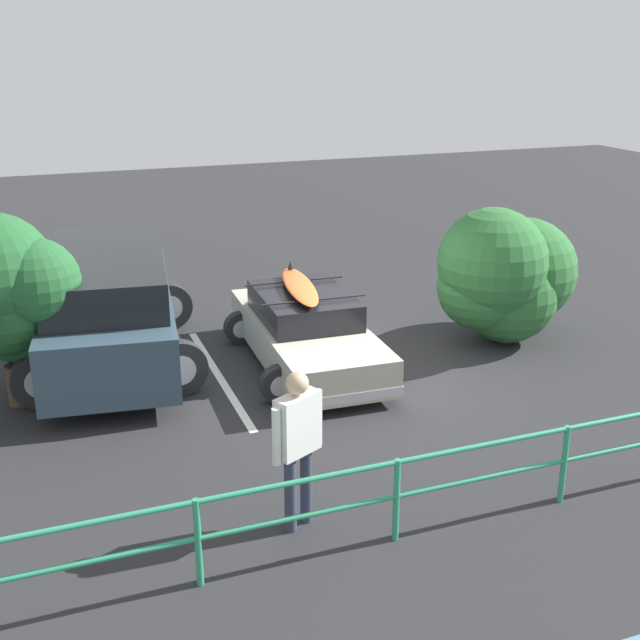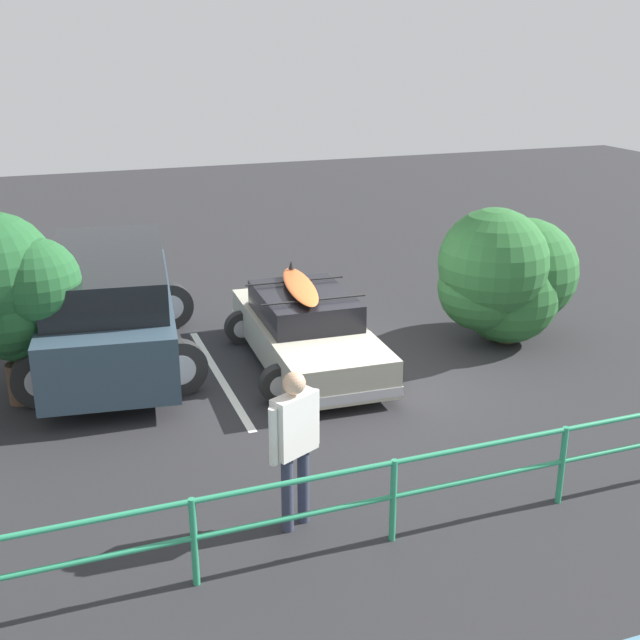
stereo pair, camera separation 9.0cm
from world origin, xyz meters
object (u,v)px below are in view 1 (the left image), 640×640
Objects in this scene: sedan_car at (306,331)px; person_bystander at (298,436)px; suv_car at (110,307)px; bush_near_left at (507,276)px.

person_bystander reaches higher than sedan_car.
suv_car is (2.92, -1.09, 0.40)m from sedan_car.
sedan_car is at bearing 159.51° from suv_car.
person_bystander is (1.60, 4.29, 0.53)m from sedan_car.
suv_car is at bearing -20.49° from sedan_car.
bush_near_left reaches higher than person_bystander.
suv_car is at bearing -11.25° from bush_near_left.
bush_near_left reaches higher than suv_car.
sedan_car is 3.15m from suv_car.
person_bystander is at bearing 103.82° from suv_car.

